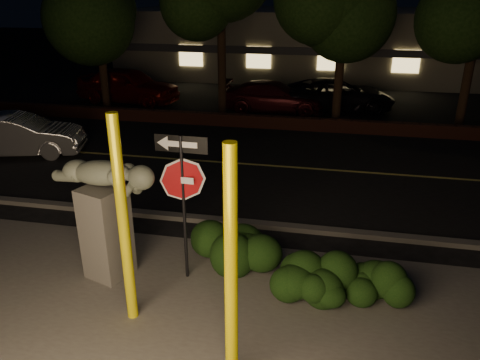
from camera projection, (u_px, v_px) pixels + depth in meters
name	position (u px, v px, depth m)	size (l,w,h in m)	color
ground	(267.00, 138.00, 17.67)	(90.00, 90.00, 0.00)	black
patio	(169.00, 331.00, 7.70)	(14.00, 6.00, 0.02)	#4C4944
road	(253.00, 165.00, 14.95)	(80.00, 8.00, 0.01)	black
lane_marking	(253.00, 164.00, 14.95)	(80.00, 0.12, 0.01)	gold
curb	(224.00, 221.00, 11.22)	(80.00, 0.25, 0.12)	#4C4944
brick_wall	(272.00, 122.00, 18.75)	(40.00, 0.35, 0.50)	#421E15
parking_lot	(287.00, 98.00, 24.01)	(40.00, 12.00, 0.01)	black
building	(302.00, 42.00, 30.49)	(22.00, 10.20, 4.00)	slate
yellow_pole_left	(124.00, 224.00, 7.38)	(0.18, 0.18, 3.59)	yellow
yellow_pole_right	(231.00, 274.00, 6.07)	(0.18, 0.18, 3.60)	#FAE200
signpost	(183.00, 180.00, 8.39)	(0.98, 0.09, 2.88)	black
sculpture	(105.00, 205.00, 8.64)	(2.30, 1.28, 2.49)	#4C4944
hedge_center	(235.00, 243.00, 9.37)	(1.95, 0.92, 1.02)	black
hedge_right	(308.00, 276.00, 8.31)	(1.55, 0.83, 1.01)	black
hedge_far_right	(382.00, 280.00, 8.28)	(1.29, 0.80, 0.89)	black
silver_sedan	(18.00, 135.00, 15.60)	(1.46, 4.20, 1.38)	silver
parked_car_red	(128.00, 85.00, 22.73)	(2.02, 5.02, 1.71)	#660A07
parked_car_darkred	(274.00, 97.00, 21.10)	(1.91, 4.69, 1.36)	#3C0C11
parked_car_dark	(337.00, 95.00, 21.32)	(2.39, 5.18, 1.44)	black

